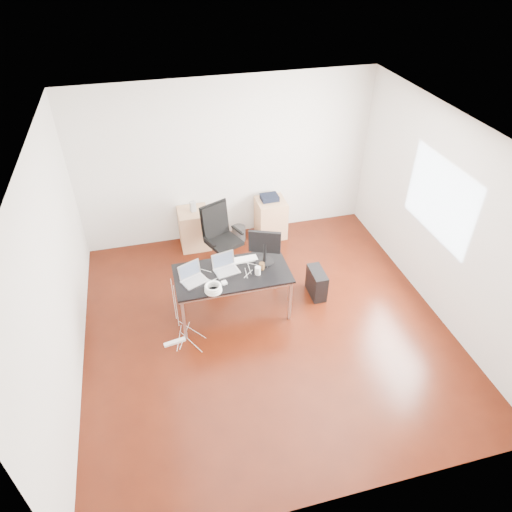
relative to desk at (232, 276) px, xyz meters
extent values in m
plane|color=#350F06|center=(0.38, -0.41, -0.68)|extent=(5.00, 5.00, 0.00)
plane|color=silver|center=(0.38, -0.41, 2.12)|extent=(5.00, 5.00, 0.00)
plane|color=silver|center=(0.38, 2.09, 0.72)|extent=(5.00, 0.00, 5.00)
plane|color=silver|center=(0.38, -2.91, 0.72)|extent=(5.00, 0.00, 5.00)
plane|color=silver|center=(-2.12, -0.41, 0.72)|extent=(0.00, 5.00, 5.00)
plane|color=silver|center=(2.88, -0.41, 0.72)|extent=(0.00, 5.00, 5.00)
plane|color=white|center=(2.86, -0.21, 0.92)|extent=(0.00, 1.50, 1.50)
cube|color=black|center=(0.00, 0.00, 0.04)|extent=(1.60, 0.80, 0.03)
cube|color=silver|center=(-0.75, -0.35, -0.33)|extent=(0.04, 0.04, 0.70)
cube|color=silver|center=(-0.75, 0.35, -0.33)|extent=(0.04, 0.04, 0.70)
cube|color=silver|center=(0.75, -0.35, -0.33)|extent=(0.04, 0.04, 0.70)
cube|color=silver|center=(0.75, 0.35, -0.33)|extent=(0.04, 0.04, 0.70)
cylinder|color=black|center=(0.09, 1.07, -0.44)|extent=(0.06, 0.06, 0.47)
cube|color=black|center=(0.09, 1.07, -0.18)|extent=(0.62, 0.61, 0.06)
cube|color=black|center=(0.00, 1.28, 0.13)|extent=(0.46, 0.27, 0.55)
cube|color=tan|center=(-0.30, 1.82, -0.33)|extent=(0.50, 0.50, 0.70)
cube|color=tan|center=(1.09, 1.82, -0.33)|extent=(0.50, 0.50, 0.70)
cube|color=black|center=(1.31, 0.06, -0.46)|extent=(0.21, 0.45, 0.44)
cylinder|color=black|center=(0.48, 1.78, -0.54)|extent=(0.27, 0.27, 0.28)
cube|color=white|center=(-0.91, -0.41, -0.66)|extent=(0.31, 0.11, 0.04)
cube|color=silver|center=(-0.53, -0.06, 0.06)|extent=(0.39, 0.34, 0.01)
cube|color=silver|center=(-0.58, 0.04, 0.18)|extent=(0.32, 0.18, 0.22)
cube|color=#475166|center=(-0.58, 0.04, 0.18)|extent=(0.28, 0.15, 0.18)
cube|color=silver|center=(-0.06, 0.04, 0.06)|extent=(0.37, 0.29, 0.01)
cube|color=silver|center=(-0.09, 0.15, 0.18)|extent=(0.33, 0.11, 0.22)
cube|color=#475166|center=(-0.09, 0.15, 0.18)|extent=(0.29, 0.10, 0.18)
cylinder|color=black|center=(0.50, 0.12, 0.06)|extent=(0.26, 0.26, 0.02)
cylinder|color=black|center=(0.50, 0.12, 0.22)|extent=(0.05, 0.05, 0.30)
cube|color=black|center=(0.50, 0.14, 0.39)|extent=(0.44, 0.22, 0.34)
cube|color=#475166|center=(0.50, 0.17, 0.39)|extent=(0.37, 0.15, 0.29)
cube|color=white|center=(0.20, 0.24, 0.06)|extent=(0.44, 0.15, 0.02)
cylinder|color=white|center=(0.34, -0.12, 0.11)|extent=(0.11, 0.11, 0.12)
cylinder|color=brown|center=(0.42, -0.02, 0.10)|extent=(0.08, 0.08, 0.10)
torus|color=white|center=(-0.32, -0.32, 0.07)|extent=(0.24, 0.24, 0.04)
torus|color=white|center=(-0.32, -0.32, 0.11)|extent=(0.23, 0.23, 0.04)
torus|color=white|center=(-0.32, -0.32, 0.14)|extent=(0.22, 0.22, 0.04)
cube|color=white|center=(-0.15, -0.20, 0.07)|extent=(0.08, 0.08, 0.03)
cube|color=#9E9E9E|center=(-0.28, 1.82, 0.11)|extent=(0.11, 0.10, 0.18)
cube|color=black|center=(1.07, 1.87, 0.07)|extent=(0.31, 0.25, 0.09)
camera|label=1|loc=(-0.90, -4.84, 4.04)|focal=32.00mm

